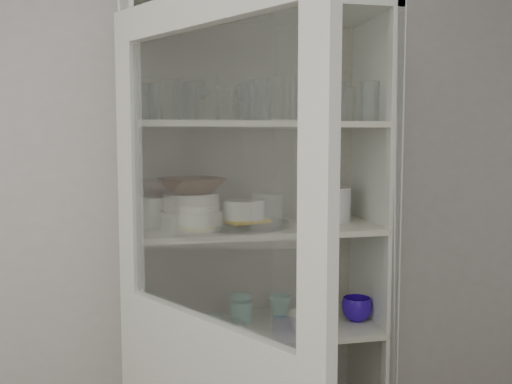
{
  "coord_description": "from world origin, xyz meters",
  "views": [
    {
      "loc": [
        -0.27,
        -0.88,
        1.6
      ],
      "look_at": [
        0.2,
        1.27,
        1.39
      ],
      "focal_mm": 40.0,
      "sensor_mm": 36.0,
      "label": 1
    }
  ],
  "objects_px": {
    "mug_blue": "(357,309)",
    "teal_jar": "(241,310)",
    "cream_bowl": "(192,202)",
    "white_ramekin": "(243,209)",
    "goblet_3": "(315,105)",
    "goblet_1": "(199,99)",
    "mug_white": "(301,322)",
    "grey_bowl_stack": "(335,205)",
    "yellow_trivet": "(243,220)",
    "white_canister": "(151,311)",
    "plate_stack_back": "(149,211)",
    "glass_platter": "(243,224)",
    "mug_teal": "(280,306)",
    "pantry_cabinet": "(253,300)",
    "goblet_0": "(147,101)",
    "plate_stack_front": "(192,220)",
    "terracotta_bowl": "(191,185)",
    "measuring_cups": "(229,327)",
    "goblet_2": "(245,101)"
  },
  "relations": [
    {
      "from": "goblet_2",
      "to": "mug_white",
      "type": "xyz_separation_m",
      "value": [
        0.17,
        -0.25,
        -0.84
      ]
    },
    {
      "from": "teal_jar",
      "to": "white_canister",
      "type": "bearing_deg",
      "value": 175.5
    },
    {
      "from": "terracotta_bowl",
      "to": "measuring_cups",
      "type": "xyz_separation_m",
      "value": [
        0.13,
        -0.03,
        -0.54
      ]
    },
    {
      "from": "plate_stack_back",
      "to": "measuring_cups",
      "type": "xyz_separation_m",
      "value": [
        0.29,
        -0.16,
        -0.43
      ]
    },
    {
      "from": "mug_blue",
      "to": "mug_teal",
      "type": "xyz_separation_m",
      "value": [
        -0.29,
        0.12,
        -0.0
      ]
    },
    {
      "from": "plate_stack_front",
      "to": "plate_stack_back",
      "type": "relative_size",
      "value": 1.24
    },
    {
      "from": "cream_bowl",
      "to": "grey_bowl_stack",
      "type": "distance_m",
      "value": 0.59
    },
    {
      "from": "grey_bowl_stack",
      "to": "plate_stack_back",
      "type": "bearing_deg",
      "value": 174.77
    },
    {
      "from": "cream_bowl",
      "to": "white_ramekin",
      "type": "height_order",
      "value": "cream_bowl"
    },
    {
      "from": "teal_jar",
      "to": "white_canister",
      "type": "height_order",
      "value": "white_canister"
    },
    {
      "from": "goblet_2",
      "to": "grey_bowl_stack",
      "type": "bearing_deg",
      "value": -14.0
    },
    {
      "from": "glass_platter",
      "to": "mug_teal",
      "type": "relative_size",
      "value": 3.7
    },
    {
      "from": "terracotta_bowl",
      "to": "mug_blue",
      "type": "bearing_deg",
      "value": -0.05
    },
    {
      "from": "white_ramekin",
      "to": "goblet_3",
      "type": "bearing_deg",
      "value": 23.22
    },
    {
      "from": "yellow_trivet",
      "to": "mug_white",
      "type": "height_order",
      "value": "yellow_trivet"
    },
    {
      "from": "goblet_0",
      "to": "cream_bowl",
      "type": "xyz_separation_m",
      "value": [
        0.15,
        -0.14,
        -0.38
      ]
    },
    {
      "from": "pantry_cabinet",
      "to": "terracotta_bowl",
      "type": "distance_m",
      "value": 0.56
    },
    {
      "from": "glass_platter",
      "to": "goblet_1",
      "type": "bearing_deg",
      "value": 143.76
    },
    {
      "from": "white_ramekin",
      "to": "white_canister",
      "type": "bearing_deg",
      "value": 167.5
    },
    {
      "from": "grey_bowl_stack",
      "to": "mug_white",
      "type": "relative_size",
      "value": 1.48
    },
    {
      "from": "mug_teal",
      "to": "mug_white",
      "type": "bearing_deg",
      "value": -77.68
    },
    {
      "from": "goblet_3",
      "to": "white_canister",
      "type": "relative_size",
      "value": 1.16
    },
    {
      "from": "teal_jar",
      "to": "goblet_2",
      "type": "bearing_deg",
      "value": 67.32
    },
    {
      "from": "goblet_1",
      "to": "mug_white",
      "type": "distance_m",
      "value": 0.95
    },
    {
      "from": "terracotta_bowl",
      "to": "measuring_cups",
      "type": "relative_size",
      "value": 2.21
    },
    {
      "from": "goblet_0",
      "to": "white_ramekin",
      "type": "xyz_separation_m",
      "value": [
        0.35,
        -0.13,
        -0.41
      ]
    },
    {
      "from": "cream_bowl",
      "to": "measuring_cups",
      "type": "bearing_deg",
      "value": -12.62
    },
    {
      "from": "grey_bowl_stack",
      "to": "mug_blue",
      "type": "height_order",
      "value": "grey_bowl_stack"
    },
    {
      "from": "cream_bowl",
      "to": "mug_blue",
      "type": "relative_size",
      "value": 1.7
    },
    {
      "from": "glass_platter",
      "to": "yellow_trivet",
      "type": "relative_size",
      "value": 2.22
    },
    {
      "from": "mug_blue",
      "to": "teal_jar",
      "type": "height_order",
      "value": "teal_jar"
    },
    {
      "from": "goblet_1",
      "to": "cream_bowl",
      "type": "xyz_separation_m",
      "value": [
        -0.05,
        -0.13,
        -0.39
      ]
    },
    {
      "from": "grey_bowl_stack",
      "to": "mug_white",
      "type": "distance_m",
      "value": 0.49
    },
    {
      "from": "goblet_2",
      "to": "measuring_cups",
      "type": "height_order",
      "value": "goblet_2"
    },
    {
      "from": "plate_stack_front",
      "to": "terracotta_bowl",
      "type": "relative_size",
      "value": 0.98
    },
    {
      "from": "pantry_cabinet",
      "to": "plate_stack_back",
      "type": "bearing_deg",
      "value": 176.42
    },
    {
      "from": "yellow_trivet",
      "to": "mug_teal",
      "type": "distance_m",
      "value": 0.43
    },
    {
      "from": "glass_platter",
      "to": "white_canister",
      "type": "relative_size",
      "value": 2.73
    },
    {
      "from": "goblet_2",
      "to": "mug_blue",
      "type": "distance_m",
      "value": 0.96
    },
    {
      "from": "mug_white",
      "to": "grey_bowl_stack",
      "type": "bearing_deg",
      "value": 56.06
    },
    {
      "from": "plate_stack_back",
      "to": "mug_teal",
      "type": "relative_size",
      "value": 1.97
    },
    {
      "from": "pantry_cabinet",
      "to": "grey_bowl_stack",
      "type": "relative_size",
      "value": 15.0
    },
    {
      "from": "plate_stack_back",
      "to": "mug_teal",
      "type": "height_order",
      "value": "plate_stack_back"
    },
    {
      "from": "white_canister",
      "to": "glass_platter",
      "type": "bearing_deg",
      "value": -12.5
    },
    {
      "from": "mug_blue",
      "to": "white_canister",
      "type": "bearing_deg",
      "value": -177.66
    },
    {
      "from": "goblet_1",
      "to": "goblet_0",
      "type": "bearing_deg",
      "value": 175.44
    },
    {
      "from": "terracotta_bowl",
      "to": "grey_bowl_stack",
      "type": "relative_size",
      "value": 1.72
    },
    {
      "from": "white_canister",
      "to": "plate_stack_back",
      "type": "bearing_deg",
      "value": 90.0
    },
    {
      "from": "mug_blue",
      "to": "mug_teal",
      "type": "distance_m",
      "value": 0.31
    },
    {
      "from": "goblet_2",
      "to": "measuring_cups",
      "type": "distance_m",
      "value": 0.89
    }
  ]
}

